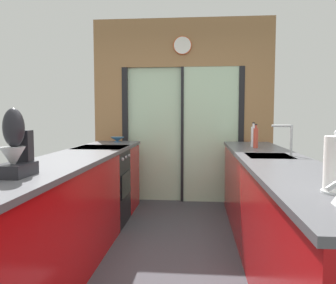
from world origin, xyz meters
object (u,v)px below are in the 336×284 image
soap_bottle_far (253,136)px  paper_towel_roll (336,165)px  mixing_bowl (117,139)px  soap_bottle_near (256,138)px  oven_range (102,186)px  stand_mixer (16,150)px

soap_bottle_far → paper_towel_roll: paper_towel_roll is taller
mixing_bowl → soap_bottle_near: soap_bottle_near is taller
oven_range → paper_towel_roll: size_ratio=3.01×
soap_bottle_far → oven_range: bearing=-173.5°
paper_towel_roll → soap_bottle_far: bearing=90.0°
oven_range → soap_bottle_near: bearing=1.1°
oven_range → stand_mixer: size_ratio=2.19×
mixing_bowl → paper_towel_roll: size_ratio=0.64×
mixing_bowl → soap_bottle_far: soap_bottle_far is taller
stand_mixer → paper_towel_roll: 1.81m
mixing_bowl → paper_towel_roll: paper_towel_roll is taller
oven_range → stand_mixer: stand_mixer is taller
stand_mixer → soap_bottle_far: bearing=50.2°
soap_bottle_far → mixing_bowl: bearing=163.4°
mixing_bowl → oven_range: bearing=-91.4°
soap_bottle_near → stand_mixer: bearing=-132.2°
soap_bottle_far → paper_towel_roll: bearing=-90.0°
oven_range → mixing_bowl: 0.89m
oven_range → mixing_bowl: (0.02, 0.74, 0.50)m
paper_towel_roll → oven_range: bearing=128.9°
soap_bottle_near → paper_towel_roll: 2.27m
soap_bottle_near → paper_towel_roll: (0.00, -2.27, 0.02)m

